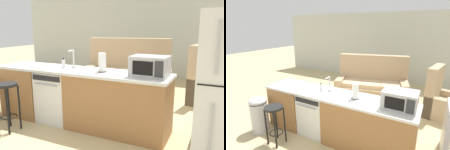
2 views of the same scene
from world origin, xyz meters
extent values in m
plane|color=tan|center=(0.00, 0.00, 0.00)|extent=(24.00, 24.00, 0.00)
cube|color=beige|center=(0.30, 4.20, 1.30)|extent=(10.00, 0.06, 2.60)
cube|color=#9E6B3D|center=(-0.93, 0.00, 0.43)|extent=(0.75, 0.62, 0.86)
cube|color=#9E6B3D|center=(0.83, 0.00, 0.43)|extent=(1.55, 0.62, 0.86)
cube|color=silver|center=(0.15, 0.00, 0.88)|extent=(2.94, 0.66, 0.04)
cube|color=#3F2A18|center=(0.15, 0.00, 0.04)|extent=(2.86, 0.56, 0.08)
cube|color=white|center=(-0.25, 0.00, 0.42)|extent=(0.58, 0.58, 0.84)
cube|color=black|center=(-0.25, -0.30, 0.78)|extent=(0.52, 0.01, 0.08)
cylinder|color=#B2B2B7|center=(-0.25, -0.31, 0.68)|extent=(0.44, 0.02, 0.02)
torus|color=black|center=(2.18, 0.42, 0.89)|extent=(0.16, 0.16, 0.01)
torus|color=black|center=(2.18, 0.68, 0.89)|extent=(0.16, 0.16, 0.01)
cylinder|color=#B2B2B7|center=(2.15, -0.92, 1.40)|extent=(0.02, 0.02, 0.46)
cylinder|color=#B2B2B7|center=(2.15, -0.92, 0.54)|extent=(0.02, 0.02, 0.75)
cube|color=#B7B7BC|center=(1.31, 0.00, 1.04)|extent=(0.50, 0.36, 0.28)
cube|color=black|center=(1.26, -0.18, 1.04)|extent=(0.27, 0.01, 0.18)
cube|color=#2D2D33|center=(1.48, -0.18, 1.04)|extent=(0.11, 0.01, 0.21)
cylinder|color=silver|center=(0.02, 0.08, 0.92)|extent=(0.07, 0.07, 0.03)
cylinder|color=silver|center=(0.02, 0.08, 1.06)|extent=(0.02, 0.02, 0.26)
cylinder|color=silver|center=(0.02, 0.01, 1.19)|extent=(0.02, 0.14, 0.02)
cylinder|color=#4C4C51|center=(0.58, 0.00, 0.91)|extent=(0.14, 0.14, 0.01)
cylinder|color=white|center=(0.58, 0.00, 1.05)|extent=(0.11, 0.11, 0.27)
cylinder|color=silver|center=(-0.12, -0.02, 0.97)|extent=(0.06, 0.06, 0.14)
cylinder|color=black|center=(-0.12, -0.02, 1.06)|extent=(0.02, 0.02, 0.04)
sphere|color=black|center=(2.18, 0.42, 0.99)|extent=(0.17, 0.17, 0.17)
sphere|color=black|center=(2.18, 0.42, 1.08)|extent=(0.03, 0.03, 0.03)
cylinder|color=black|center=(-0.67, -0.68, 0.72)|extent=(0.32, 0.32, 0.04)
cylinder|color=black|center=(-0.56, -0.79, 0.35)|extent=(0.03, 0.03, 0.70)
cylinder|color=black|center=(-0.79, -0.57, 0.35)|extent=(0.03, 0.03, 0.70)
cylinder|color=black|center=(-0.56, -0.57, 0.35)|extent=(0.03, 0.03, 0.70)
torus|color=black|center=(-0.67, -0.68, 0.22)|extent=(0.25, 0.25, 0.02)
cube|color=tan|center=(0.16, 2.13, 0.21)|extent=(2.16, 1.36, 0.42)
cube|color=tan|center=(0.08, 2.45, 0.64)|extent=(2.00, 0.72, 1.27)
cube|color=tan|center=(-0.72, 1.91, 0.31)|extent=(0.41, 0.92, 0.62)
cube|color=tan|center=(1.03, 2.34, 0.31)|extent=(0.41, 0.92, 0.62)
cube|color=beige|center=(-0.37, 1.94, 0.48)|extent=(0.70, 0.75, 0.12)
cube|color=beige|center=(0.17, 2.08, 0.48)|extent=(0.70, 0.75, 0.12)
cube|color=beige|center=(0.70, 2.21, 0.48)|extent=(0.70, 0.75, 0.12)
cube|color=tan|center=(2.05, 1.98, 0.20)|extent=(0.96, 1.00, 0.40)
cube|color=tan|center=(1.76, 2.05, 0.60)|extent=(0.37, 0.87, 1.20)
cube|color=tan|center=(1.98, 1.65, 0.28)|extent=(0.82, 0.32, 0.55)
cube|color=tan|center=(2.13, 2.32, 0.28)|extent=(0.82, 0.32, 0.55)
camera|label=1|loc=(2.20, -3.07, 1.59)|focal=38.00mm
camera|label=2|loc=(1.68, -2.56, 2.11)|focal=28.00mm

